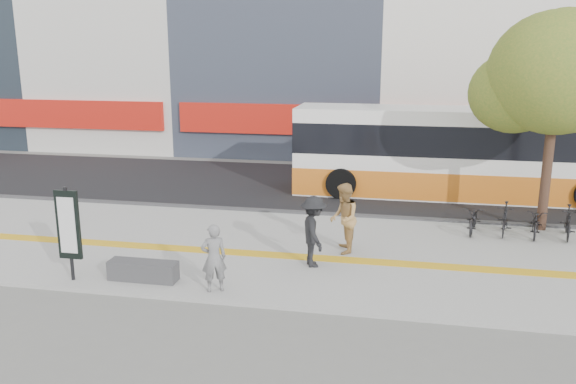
% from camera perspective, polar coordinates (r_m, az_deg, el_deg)
% --- Properties ---
extents(ground, '(120.00, 120.00, 0.00)m').
position_cam_1_polar(ground, '(14.36, -2.18, -7.77)').
color(ground, slate).
rests_on(ground, ground).
extents(sidewalk, '(40.00, 7.00, 0.08)m').
position_cam_1_polar(sidewalk, '(15.71, -0.91, -5.65)').
color(sidewalk, gray).
rests_on(sidewalk, ground).
extents(tactile_strip, '(40.00, 0.45, 0.01)m').
position_cam_1_polar(tactile_strip, '(15.24, -1.31, -6.11)').
color(tactile_strip, gold).
rests_on(tactile_strip, sidewalk).
extents(street, '(40.00, 8.00, 0.06)m').
position_cam_1_polar(street, '(22.81, 3.04, 0.53)').
color(street, black).
rests_on(street, ground).
extents(curb, '(40.00, 0.25, 0.14)m').
position_cam_1_polar(curb, '(18.98, 1.31, -2.09)').
color(curb, '#3A3A3D').
rests_on(curb, ground).
extents(bench, '(1.60, 0.45, 0.45)m').
position_cam_1_polar(bench, '(14.01, -13.84, -7.41)').
color(bench, '#3A3A3D').
rests_on(bench, sidewalk).
extents(signboard, '(0.55, 0.10, 2.20)m').
position_cam_1_polar(signboard, '(14.17, -20.50, -3.12)').
color(signboard, black).
rests_on(signboard, sidewalk).
extents(street_tree, '(4.40, 3.80, 6.31)m').
position_cam_1_polar(street_tree, '(18.27, 24.45, 10.22)').
color(street_tree, '#372219').
rests_on(street_tree, sidewalk).
extents(bus, '(11.74, 2.78, 3.13)m').
position_cam_1_polar(bus, '(21.89, 16.33, 3.43)').
color(bus, white).
rests_on(bus, street).
extents(bicycle_row, '(3.30, 1.63, 0.90)m').
position_cam_1_polar(bicycle_row, '(17.95, 21.47, -2.58)').
color(bicycle_row, black).
rests_on(bicycle_row, sidewalk).
extents(seated_woman, '(0.66, 0.58, 1.53)m').
position_cam_1_polar(seated_woman, '(12.94, -7.20, -6.35)').
color(seated_woman, black).
rests_on(seated_woman, sidewalk).
extents(pedestrian_tan, '(0.82, 0.98, 1.83)m').
position_cam_1_polar(pedestrian_tan, '(15.25, 5.41, -2.56)').
color(pedestrian_tan, tan).
rests_on(pedestrian_tan, sidewalk).
extents(pedestrian_dark, '(1.02, 1.29, 1.75)m').
position_cam_1_polar(pedestrian_dark, '(14.27, 2.50, -3.84)').
color(pedestrian_dark, black).
rests_on(pedestrian_dark, sidewalk).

